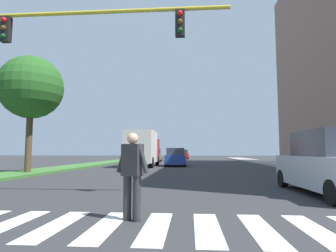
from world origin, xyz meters
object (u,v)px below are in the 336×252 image
Objects in this scene: tree_mid at (31,88)px; sedan_distant at (155,156)px; suv_crossing at (332,164)px; sedan_midblock at (176,158)px; pedestrian_performer at (132,172)px; sedan_far_horizon at (183,155)px; truck_box_delivery at (143,148)px; traffic_light_gantry at (6,51)px.

tree_mid is 1.52× the size of sedan_distant.
sedan_midblock is at bearing 108.27° from suv_crossing.
sedan_distant is at bearing 78.58° from tree_mid.
sedan_far_horizon is (-0.10, 45.84, -0.14)m from pedestrian_performer.
suv_crossing is at bearing -82.45° from sedan_far_horizon.
sedan_far_horizon is at bearing 90.13° from pedestrian_performer.
sedan_distant is 0.73× the size of truck_box_delivery.
truck_box_delivery is at bearing 85.07° from traffic_light_gantry.
tree_mid is at bearing 154.15° from suv_crossing.
traffic_light_gantry reaches higher than sedan_midblock.
tree_mid is at bearing -127.17° from sedan_midblock.
traffic_light_gantry is at bearing -91.63° from sedan_distant.
tree_mid is at bearing 128.70° from pedestrian_performer.
pedestrian_performer is 0.27× the size of truck_box_delivery.
tree_mid is 1.10× the size of truck_box_delivery.
truck_box_delivery is at bearing -96.39° from sedan_far_horizon.
sedan_midblock is 0.69× the size of truck_box_delivery.
pedestrian_performer is at bearing -89.87° from sedan_far_horizon.
suv_crossing is (5.49, 3.65, -0.00)m from pedestrian_performer.
sedan_distant reaches higher than pedestrian_performer.
truck_box_delivery reaches higher than suv_crossing.
sedan_far_horizon is at bearing 89.75° from sedan_midblock.
sedan_distant is at bearing 107.22° from suv_crossing.
sedan_midblock is at bearing 76.82° from traffic_light_gantry.
traffic_light_gantry is (3.74, -7.77, -0.70)m from tree_mid.
sedan_midblock is at bearing 90.58° from pedestrian_performer.
traffic_light_gantry is at bearing -95.82° from sedan_far_horizon.
suv_crossing is at bearing -61.61° from truck_box_delivery.
tree_mid is 11.08m from truck_box_delivery.
tree_mid is 36.71m from sedan_far_horizon.
tree_mid is 1.48× the size of suv_crossing.
sedan_far_horizon is at bearing 83.61° from truck_box_delivery.
traffic_light_gantry is 5.87× the size of pedestrian_performer.
truck_box_delivery reaches higher than pedestrian_performer.
sedan_midblock is 3.31m from truck_box_delivery.
traffic_light_gantry reaches higher than sedan_far_horizon.
pedestrian_performer is at bearing -81.06° from truck_box_delivery.
pedestrian_performer is at bearing -146.38° from suv_crossing.
truck_box_delivery is at bearing 98.94° from pedestrian_performer.
pedestrian_performer is 45.84m from sedan_far_horizon.
traffic_light_gantry reaches higher than truck_box_delivery.
sedan_distant is (-3.44, 12.21, 0.02)m from sedan_midblock.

